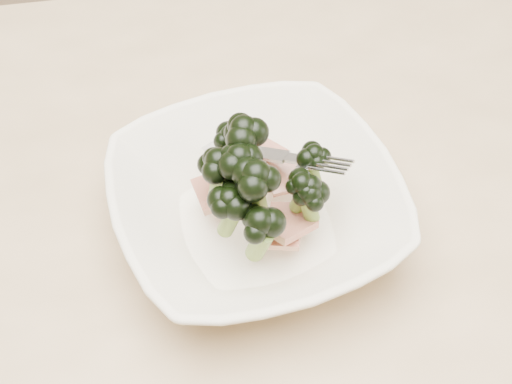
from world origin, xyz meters
TOP-DOWN VIEW (x-y plane):
  - dining_table at (0.00, 0.00)m, footprint 1.20×0.80m
  - broccoli_dish at (0.09, 0.01)m, footprint 0.29×0.29m

SIDE VIEW (x-z plane):
  - dining_table at x=0.00m, z-range 0.28..1.03m
  - broccoli_dish at x=0.09m, z-range 0.73..0.85m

